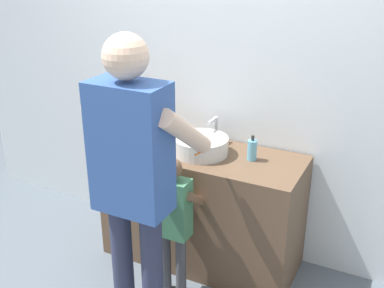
{
  "coord_description": "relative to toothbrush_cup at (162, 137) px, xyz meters",
  "views": [
    {
      "loc": [
        1.19,
        -2.21,
        2.05
      ],
      "look_at": [
        0.0,
        0.15,
        0.93
      ],
      "focal_mm": 43.73,
      "sensor_mm": 36.0,
      "label": 1
    }
  ],
  "objects": [
    {
      "name": "back_wall",
      "position": [
        0.3,
        0.32,
        0.48
      ],
      "size": [
        4.4,
        0.08,
        2.7
      ],
      "color": "silver",
      "rests_on": "ground"
    },
    {
      "name": "soap_bottle",
      "position": [
        0.63,
        0.04,
        0.02
      ],
      "size": [
        0.06,
        0.06,
        0.16
      ],
      "color": "#66B2D1",
      "rests_on": "vanity_cabinet"
    },
    {
      "name": "child_toddler",
      "position": [
        0.3,
        -0.4,
        -0.31
      ],
      "size": [
        0.29,
        0.29,
        0.94
      ],
      "color": "#47474C",
      "rests_on": "ground"
    },
    {
      "name": "sink_basin",
      "position": [
        0.3,
        -0.02,
        0.01
      ],
      "size": [
        0.35,
        0.35,
        0.11
      ],
      "color": "silver",
      "rests_on": "vanity_cabinet"
    },
    {
      "name": "adult_parent",
      "position": [
        0.26,
        -0.73,
        0.15
      ],
      "size": [
        0.53,
        0.56,
        1.7
      ],
      "color": "#2D334C",
      "rests_on": "ground"
    },
    {
      "name": "vanity_cabinet",
      "position": [
        0.3,
        0.0,
        -0.46
      ],
      "size": [
        1.32,
        0.54,
        0.82
      ],
      "primitive_type": "cube",
      "color": "brown",
      "rests_on": "ground"
    },
    {
      "name": "faucet",
      "position": [
        0.3,
        0.2,
        0.03
      ],
      "size": [
        0.18,
        0.14,
        0.18
      ],
      "color": "#B7BABF",
      "rests_on": "vanity_cabinet"
    },
    {
      "name": "toothbrush_cup",
      "position": [
        0.0,
        0.0,
        0.0
      ],
      "size": [
        0.07,
        0.07,
        0.21
      ],
      "color": "#D86666",
      "rests_on": "vanity_cabinet"
    },
    {
      "name": "ground_plane",
      "position": [
        0.3,
        -0.3,
        -0.87
      ],
      "size": [
        14.0,
        14.0,
        0.0
      ],
      "primitive_type": "plane",
      "color": "slate"
    }
  ]
}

